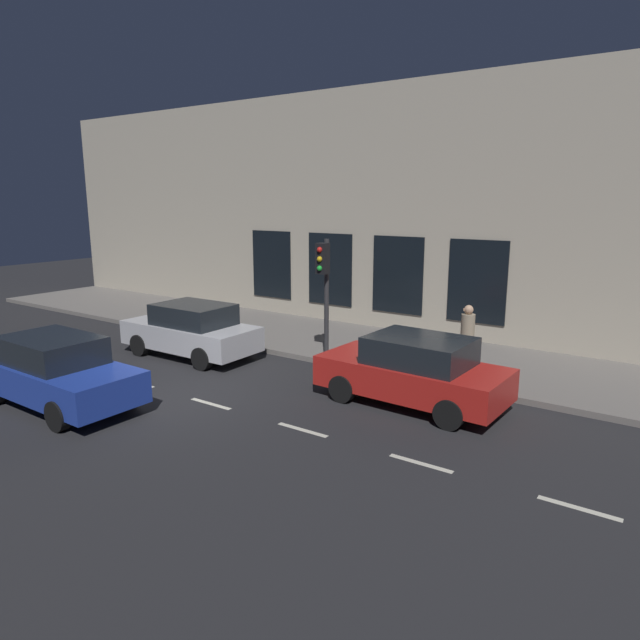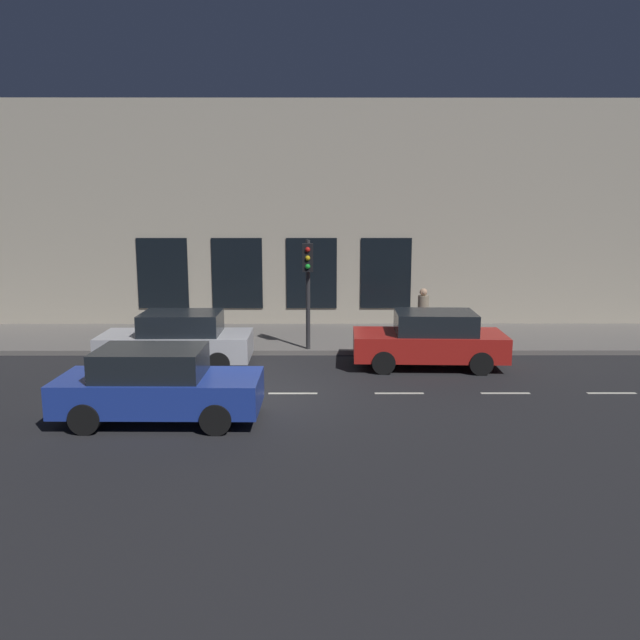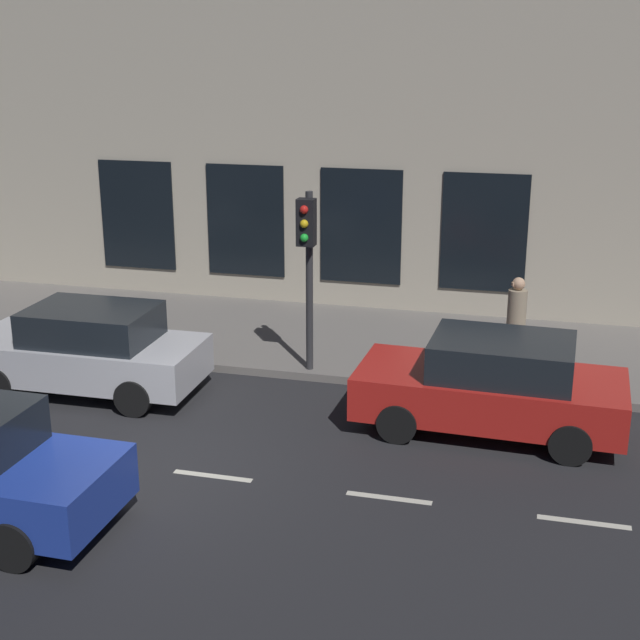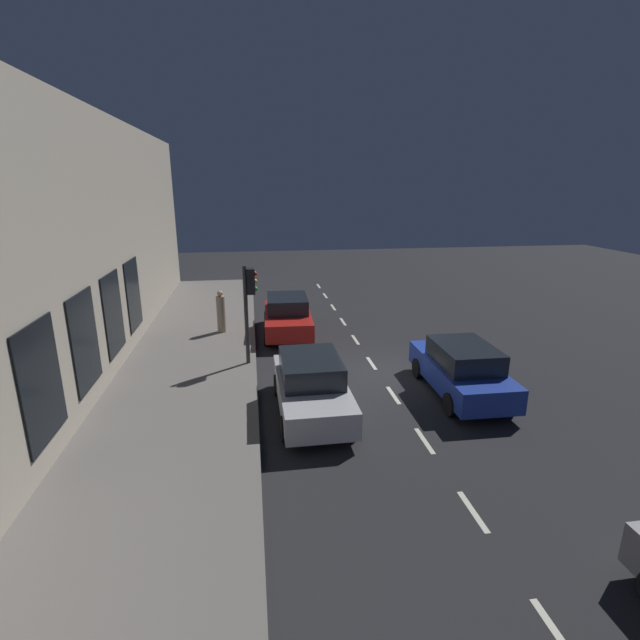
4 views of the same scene
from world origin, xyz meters
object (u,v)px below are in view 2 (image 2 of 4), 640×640
traffic_light (308,274)px  pedestrian_0 (423,317)px  parked_car_1 (178,340)px  parked_car_2 (430,339)px  parked_car_0 (158,385)px

traffic_light → pedestrian_0: bearing=-72.0°
traffic_light → parked_car_1: (-1.59, 3.64, -1.70)m
parked_car_1 → parked_car_2: 7.12m
traffic_light → parked_car_0: traffic_light is taller
pedestrian_0 → parked_car_1: bearing=81.0°
traffic_light → parked_car_2: traffic_light is taller
parked_car_0 → parked_car_2: bearing=125.8°
parked_car_0 → pedestrian_0: (7.33, -6.79, 0.17)m
parked_car_1 → parked_car_0: bearing=-173.5°
parked_car_2 → parked_car_1: bearing=92.8°
parked_car_2 → pedestrian_0: pedestrian_0 is taller
traffic_light → parked_car_2: (-1.51, -3.48, -1.70)m
parked_car_0 → parked_car_1: 4.58m
parked_car_2 → pedestrian_0: 2.73m
traffic_light → parked_car_0: bearing=153.3°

